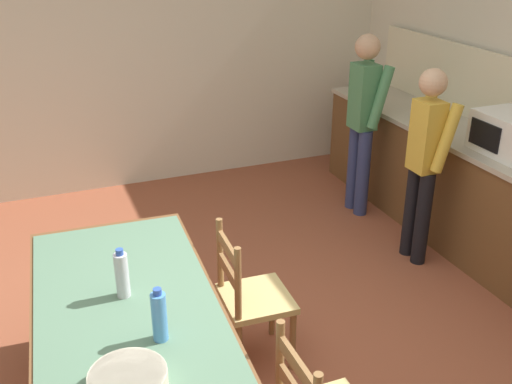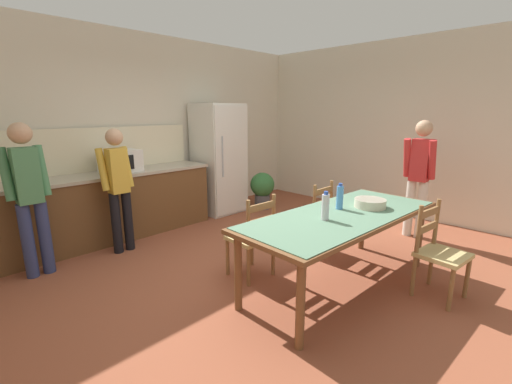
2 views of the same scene
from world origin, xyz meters
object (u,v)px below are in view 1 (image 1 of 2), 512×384
bottle_off_centre (159,316)px  person_at_sink (363,116)px  bottle_near_centre (122,275)px  serving_bowl (128,381)px  dining_table (134,341)px  chair_side_far_left (250,298)px  person_at_counter (425,157)px  microwave (510,134)px

bottle_off_centre → person_at_sink: (-2.20, 2.37, 0.03)m
bottle_near_centre → serving_bowl: bearing=-8.7°
dining_table → serving_bowl: bearing=-12.7°
bottle_off_centre → chair_side_far_left: 1.00m
bottle_off_centre → chair_side_far_left: bottle_off_centre is taller
person_at_counter → bottle_near_centre: bearing=-160.8°
serving_bowl → person_at_sink: bearing=133.9°
microwave → dining_table: (0.86, -2.97, -0.38)m
bottle_near_centre → bottle_off_centre: size_ratio=1.00×
microwave → bottle_off_centre: (0.98, -2.87, -0.19)m
bottle_off_centre → chair_side_far_left: size_ratio=0.30×
dining_table → serving_bowl: 0.42m
person_at_sink → person_at_counter: person_at_sink is taller
microwave → serving_bowl: bearing=-67.8°
person_at_sink → dining_table: bearing=-140.0°
person_at_sink → bottle_off_centre: bearing=-137.2°
chair_side_far_left → bottle_off_centre: bearing=134.4°
dining_table → serving_bowl: (0.40, -0.09, 0.12)m
microwave → bottle_near_centre: bearing=-79.1°
bottle_off_centre → serving_bowl: (0.28, -0.20, -0.07)m
bottle_off_centre → person_at_counter: bearing=118.2°
bottle_off_centre → dining_table: bearing=-138.0°
microwave → bottle_off_centre: size_ratio=1.85×
chair_side_far_left → person_at_counter: bearing=-65.9°
microwave → chair_side_far_left: bearing=-80.2°
microwave → bottle_off_centre: microwave is taller
serving_bowl → bottle_near_centre: bearing=171.3°
microwave → person_at_sink: 1.33m
microwave → bottle_near_centre: 3.02m
microwave → bottle_off_centre: bearing=-71.2°
person_at_counter → serving_bowl: bearing=-148.9°
person_at_sink → bottle_near_centre: bearing=-144.0°
dining_table → bottle_near_centre: bearing=177.0°
dining_table → chair_side_far_left: bearing=121.5°
microwave → person_at_counter: 0.63m
person_at_sink → chair_side_far_left: bearing=-136.7°
microwave → bottle_near_centre: microwave is taller
serving_bowl → person_at_sink: size_ratio=0.19×
person_at_counter → dining_table: bearing=-155.2°
person_at_sink → microwave: bearing=-67.7°
bottle_off_centre → person_at_counter: size_ratio=0.17×
bottle_near_centre → serving_bowl: bottle_near_centre is taller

